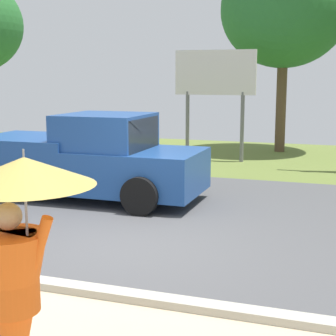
% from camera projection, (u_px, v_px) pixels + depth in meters
% --- Properties ---
extents(ground_plane, '(40.00, 22.00, 0.20)m').
position_uv_depth(ground_plane, '(178.00, 205.00, 11.29)').
color(ground_plane, '#4C4C4F').
extents(monk_pedestrian, '(1.12, 1.10, 2.13)m').
position_uv_depth(monk_pedestrian, '(16.00, 271.00, 4.18)').
color(monk_pedestrian, '#E55B19').
rests_on(monk_pedestrian, ground_plane).
extents(pickup_truck, '(5.20, 2.28, 1.88)m').
position_uv_depth(pickup_truck, '(87.00, 159.00, 11.62)').
color(pickup_truck, '#1E478C').
rests_on(pickup_truck, ground_plane).
extents(roadside_billboard, '(2.60, 0.12, 3.50)m').
position_uv_depth(roadside_billboard, '(215.00, 81.00, 16.56)').
color(roadside_billboard, slate).
rests_on(roadside_billboard, ground_plane).
extents(tree_center_back, '(4.43, 4.43, 6.99)m').
position_uv_depth(tree_center_back, '(285.00, 10.00, 18.17)').
color(tree_center_back, brown).
rests_on(tree_center_back, ground_plane).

